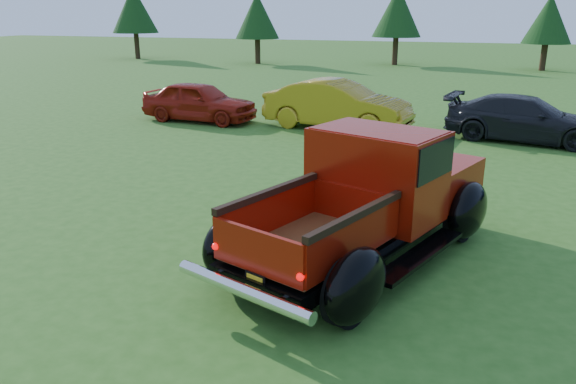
# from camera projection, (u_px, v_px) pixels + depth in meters

# --- Properties ---
(ground) EXTENTS (120.00, 120.00, 0.00)m
(ground) POSITION_uv_depth(u_px,v_px,m) (320.00, 253.00, 8.56)
(ground) COLOR #2E5D1A
(ground) RESTS_ON ground
(tree_far_west) EXTENTS (3.33, 3.33, 5.20)m
(tree_far_west) POSITION_uv_depth(u_px,v_px,m) (134.00, 9.00, 41.02)
(tree_far_west) COLOR #332114
(tree_far_west) RESTS_ON ground
(tree_west) EXTENTS (2.94, 2.94, 4.60)m
(tree_west) POSITION_uv_depth(u_px,v_px,m) (257.00, 16.00, 37.34)
(tree_west) COLOR #332114
(tree_west) RESTS_ON ground
(tree_mid_left) EXTENTS (3.20, 3.20, 5.00)m
(tree_mid_left) POSITION_uv_depth(u_px,v_px,m) (397.00, 12.00, 36.45)
(tree_mid_left) COLOR #332114
(tree_mid_left) RESTS_ON ground
(tree_mid_right) EXTENTS (2.82, 2.82, 4.40)m
(tree_mid_right) POSITION_uv_depth(u_px,v_px,m) (549.00, 19.00, 33.05)
(tree_mid_right) COLOR #332114
(tree_mid_right) RESTS_ON ground
(pickup_truck) EXTENTS (3.80, 5.43, 1.89)m
(pickup_truck) POSITION_uv_depth(u_px,v_px,m) (376.00, 195.00, 8.38)
(pickup_truck) COLOR black
(pickup_truck) RESTS_ON ground
(show_car_red) EXTENTS (3.94, 1.87, 1.30)m
(show_car_red) POSITION_uv_depth(u_px,v_px,m) (199.00, 101.00, 18.45)
(show_car_red) COLOR maroon
(show_car_red) RESTS_ON ground
(show_car_yellow) EXTENTS (4.69, 2.25, 1.48)m
(show_car_yellow) POSITION_uv_depth(u_px,v_px,m) (338.00, 105.00, 17.24)
(show_car_yellow) COLOR #A98716
(show_car_yellow) RESTS_ON ground
(show_car_grey) EXTENTS (4.58, 2.57, 1.25)m
(show_car_grey) POSITION_uv_depth(u_px,v_px,m) (525.00, 119.00, 15.65)
(show_car_grey) COLOR black
(show_car_grey) RESTS_ON ground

